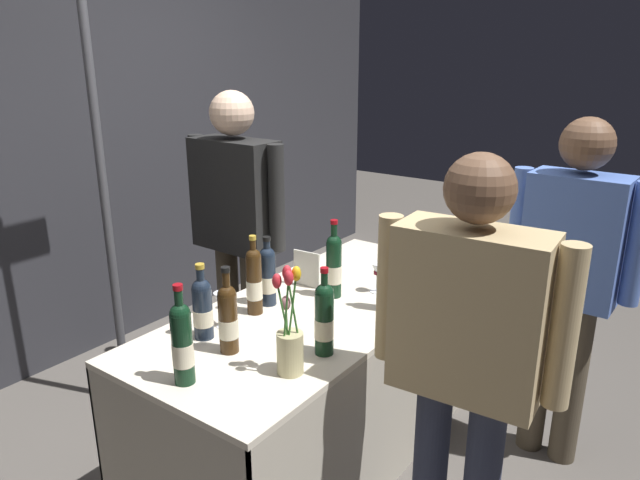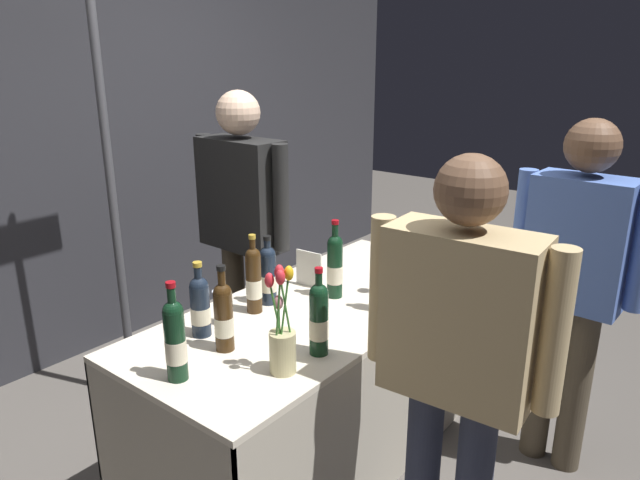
# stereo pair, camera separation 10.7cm
# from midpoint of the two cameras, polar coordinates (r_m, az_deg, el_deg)

# --- Properties ---
(ground_plane) EXTENTS (12.00, 12.00, 0.00)m
(ground_plane) POSITION_cam_midpoint_polar(r_m,az_deg,el_deg) (2.95, -1.10, -19.94)
(ground_plane) COLOR #514C47
(back_partition) EXTENTS (6.15, 0.12, 2.52)m
(back_partition) POSITION_cam_midpoint_polar(r_m,az_deg,el_deg) (3.78, -24.21, 7.91)
(back_partition) COLOR #2D2D33
(back_partition) RESTS_ON ground_plane
(tasting_table) EXTENTS (1.78, 0.79, 0.76)m
(tasting_table) POSITION_cam_midpoint_polar(r_m,az_deg,el_deg) (2.66, -1.17, -10.85)
(tasting_table) COLOR beige
(tasting_table) RESTS_ON ground_plane
(featured_wine_bottle) EXTENTS (0.07, 0.07, 0.36)m
(featured_wine_bottle) POSITION_cam_midpoint_polar(r_m,az_deg,el_deg) (2.60, 0.18, -2.46)
(featured_wine_bottle) COLOR black
(featured_wine_bottle) RESTS_ON tasting_table
(display_bottle_0) EXTENTS (0.07, 0.07, 0.31)m
(display_bottle_0) POSITION_cam_midpoint_polar(r_m,az_deg,el_deg) (2.54, -6.36, -3.44)
(display_bottle_0) COLOR #192333
(display_bottle_0) RESTS_ON tasting_table
(display_bottle_1) EXTENTS (0.07, 0.07, 0.33)m
(display_bottle_1) POSITION_cam_midpoint_polar(r_m,az_deg,el_deg) (2.16, -10.42, -7.47)
(display_bottle_1) COLOR #38230F
(display_bottle_1) RESTS_ON tasting_table
(display_bottle_2) EXTENTS (0.07, 0.07, 0.33)m
(display_bottle_2) POSITION_cam_midpoint_polar(r_m,az_deg,el_deg) (2.48, 5.41, -3.86)
(display_bottle_2) COLOR #192333
(display_bottle_2) RESTS_ON tasting_table
(display_bottle_3) EXTENTS (0.07, 0.07, 0.34)m
(display_bottle_3) POSITION_cam_midpoint_polar(r_m,az_deg,el_deg) (2.11, -1.04, -7.67)
(display_bottle_3) COLOR black
(display_bottle_3) RESTS_ON tasting_table
(display_bottle_4) EXTENTS (0.07, 0.07, 0.34)m
(display_bottle_4) POSITION_cam_midpoint_polar(r_m,az_deg,el_deg) (2.45, -7.72, -3.95)
(display_bottle_4) COLOR #38230F
(display_bottle_4) RESTS_ON tasting_table
(display_bottle_5) EXTENTS (0.07, 0.07, 0.35)m
(display_bottle_5) POSITION_cam_midpoint_polar(r_m,az_deg,el_deg) (2.00, -14.80, -9.70)
(display_bottle_5) COLOR black
(display_bottle_5) RESTS_ON tasting_table
(display_bottle_6) EXTENTS (0.08, 0.08, 0.30)m
(display_bottle_6) POSITION_cam_midpoint_polar(r_m,az_deg,el_deg) (2.29, -12.77, -6.46)
(display_bottle_6) COLOR #192333
(display_bottle_6) RESTS_ON tasting_table
(wine_glass_near_vendor) EXTENTS (0.07, 0.07, 0.15)m
(wine_glass_near_vendor) POSITION_cam_midpoint_polar(r_m,az_deg,el_deg) (2.37, -10.80, -6.04)
(wine_glass_near_vendor) COLOR silver
(wine_glass_near_vendor) RESTS_ON tasting_table
(wine_glass_mid) EXTENTS (0.07, 0.07, 0.14)m
(wine_glass_mid) POSITION_cam_midpoint_polar(r_m,az_deg,el_deg) (2.67, 4.50, -3.06)
(wine_glass_mid) COLOR silver
(wine_glass_mid) RESTS_ON tasting_table
(flower_vase) EXTENTS (0.09, 0.10, 0.39)m
(flower_vase) POSITION_cam_midpoint_polar(r_m,az_deg,el_deg) (2.01, -4.56, -9.78)
(flower_vase) COLOR tan
(flower_vase) RESTS_ON tasting_table
(brochure_stand) EXTENTS (0.02, 0.14, 0.17)m
(brochure_stand) POSITION_cam_midpoint_polar(r_m,az_deg,el_deg) (2.73, -2.45, -2.87)
(brochure_stand) COLOR silver
(brochure_stand) RESTS_ON tasting_table
(vendor_presenter) EXTENTS (0.22, 0.65, 1.64)m
(vendor_presenter) POSITION_cam_midpoint_polar(r_m,az_deg,el_deg) (3.10, -9.17, 2.29)
(vendor_presenter) COLOR #4C4233
(vendor_presenter) RESTS_ON ground_plane
(taster_foreground_right) EXTENTS (0.24, 0.63, 1.54)m
(taster_foreground_right) POSITION_cam_midpoint_polar(r_m,az_deg,el_deg) (1.91, 12.57, -10.20)
(taster_foreground_right) COLOR #2D3347
(taster_foreground_right) RESTS_ON ground_plane
(taster_foreground_left) EXTENTS (0.22, 0.56, 1.57)m
(taster_foreground_left) POSITION_cam_midpoint_polar(r_m,az_deg,el_deg) (2.70, 22.25, -2.54)
(taster_foreground_left) COLOR #4C4233
(taster_foreground_left) RESTS_ON ground_plane
(booth_signpost) EXTENTS (0.52, 0.04, 2.30)m
(booth_signpost) POSITION_cam_midpoint_polar(r_m,az_deg,el_deg) (3.01, -21.93, 9.07)
(booth_signpost) COLOR #47474C
(booth_signpost) RESTS_ON ground_plane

